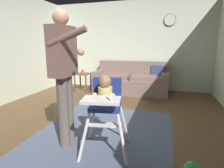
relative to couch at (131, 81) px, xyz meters
The scene contains 9 objects.
ground 2.40m from the couch, 94.73° to the right, with size 6.32×7.31×0.10m, color brown.
wall_far 1.11m from the couch, 110.65° to the left, with size 5.52×0.06×2.57m, color silver.
area_rug 2.94m from the couch, 88.72° to the right, with size 1.99×2.99×0.01m, color #515C72.
couch is the anchor object (origin of this frame).
high_chair 3.01m from the couch, 85.58° to the right, with size 0.70×0.80×0.98m.
adult_standing 3.07m from the couch, 95.93° to the right, with size 0.51×0.49×1.73m.
side_table 1.40m from the couch, 167.66° to the right, with size 0.40×0.40×0.52m.
sippy_cup 1.41m from the couch, 167.66° to the right, with size 0.07×0.07×0.10m, color #D13D33.
wall_clock 1.96m from the couch, 26.88° to the left, with size 0.32×0.04×0.32m.
Camera 1 is at (1.10, -2.59, 1.32)m, focal length 28.95 mm.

